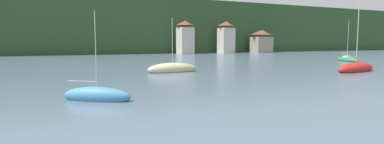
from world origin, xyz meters
The scene contains 8 objects.
wooded_hillside centered at (-5.19, 149.28, 8.14)m, with size 352.00×50.67×38.20m.
shore_building_westcentral centered at (31.35, 115.14, 5.34)m, with size 4.75×5.44×11.00m.
shore_building_central centered at (47.02, 114.89, 5.42)m, with size 5.00×4.91×11.17m.
shore_building_eastcentral centered at (62.69, 115.24, 4.11)m, with size 7.26×5.64×8.46m.
sailboat_far_1 centered at (4.43, 57.51, 0.39)m, with size 6.90×2.40×7.49m.
sailboat_mid_3 centered at (-7.36, 41.14, 0.29)m, with size 4.67×3.91×6.32m.
sailboat_far_4 centered at (44.87, 63.74, 0.34)m, with size 3.79×6.51×8.66m.
sailboat_mid_6 centered at (26.90, 47.95, 0.39)m, with size 8.39×3.70×10.08m.
Camera 1 is at (-10.20, 19.69, 3.92)m, focal length 29.08 mm.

